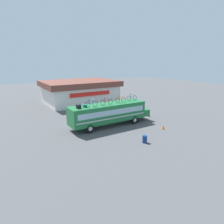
# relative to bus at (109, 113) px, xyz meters

# --- Properties ---
(ground_plane) EXTENTS (120.00, 120.00, 0.00)m
(ground_plane) POSITION_rel_bus_xyz_m (-0.22, -0.00, -1.77)
(ground_plane) COLOR #4C4C4F
(bus) EXTENTS (11.53, 2.65, 2.95)m
(bus) POSITION_rel_bus_xyz_m (0.00, 0.00, 0.00)
(bus) COLOR #1E6B38
(bus) RESTS_ON ground
(luggage_bag_1) EXTENTS (0.48, 0.53, 0.45)m
(luggage_bag_1) POSITION_rel_bus_xyz_m (-4.36, -0.25, 1.40)
(luggage_bag_1) COLOR black
(luggage_bag_1) RESTS_ON bus
(luggage_bag_2) EXTENTS (0.45, 0.39, 0.31)m
(luggage_bag_2) POSITION_rel_bus_xyz_m (-3.48, -0.09, 1.34)
(luggage_bag_2) COLOR #1E7F66
(luggage_bag_2) RESTS_ON bus
(rooftop_bicycle_1) EXTENTS (1.73, 0.44, 0.94)m
(rooftop_bicycle_1) POSITION_rel_bus_xyz_m (-2.81, -0.43, 1.57)
(rooftop_bicycle_1) COLOR black
(rooftop_bicycle_1) RESTS_ON bus
(rooftop_bicycle_2) EXTENTS (1.77, 0.44, 0.90)m
(rooftop_bicycle_2) POSITION_rel_bus_xyz_m (-0.65, -0.41, 1.56)
(rooftop_bicycle_2) COLOR black
(rooftop_bicycle_2) RESTS_ON bus
(rooftop_bicycle_3) EXTENTS (1.64, 0.44, 0.91)m
(rooftop_bicycle_3) POSITION_rel_bus_xyz_m (1.62, -0.18, 1.56)
(rooftop_bicycle_3) COLOR black
(rooftop_bicycle_3) RESTS_ON bus
(rooftop_bicycle_4) EXTENTS (1.73, 0.44, 0.91)m
(rooftop_bicycle_4) POSITION_rel_bus_xyz_m (3.74, 0.16, 1.56)
(rooftop_bicycle_4) COLOR black
(rooftop_bicycle_4) RESTS_ON bus
(roadside_building) EXTENTS (14.38, 10.75, 4.42)m
(roadside_building) POSITION_rel_bus_xyz_m (2.70, 16.16, 0.50)
(roadside_building) COLOR silver
(roadside_building) RESTS_ON ground
(trash_bin) EXTENTS (0.48, 0.48, 0.79)m
(trash_bin) POSITION_rel_bus_xyz_m (0.21, -6.73, -1.38)
(trash_bin) COLOR navy
(trash_bin) RESTS_ON ground
(traffic_cone) EXTENTS (0.33, 0.33, 0.58)m
(traffic_cone) POSITION_rel_bus_xyz_m (4.92, -4.85, -1.48)
(traffic_cone) COLOR orange
(traffic_cone) RESTS_ON ground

